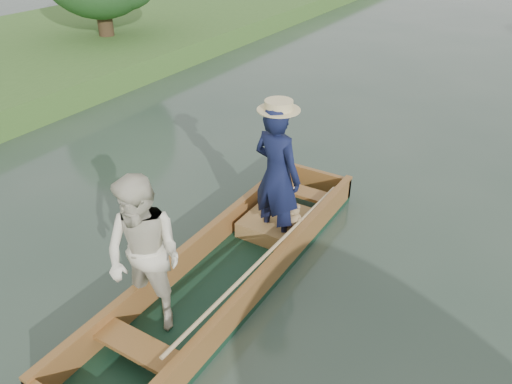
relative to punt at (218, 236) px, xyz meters
The scene contains 2 objects.
ground 0.71m from the punt, 58.61° to the left, with size 120.00×120.00×0.00m, color #283D30.
punt is the anchor object (origin of this frame).
Camera 1 is at (2.76, -3.93, 4.08)m, focal length 35.00 mm.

